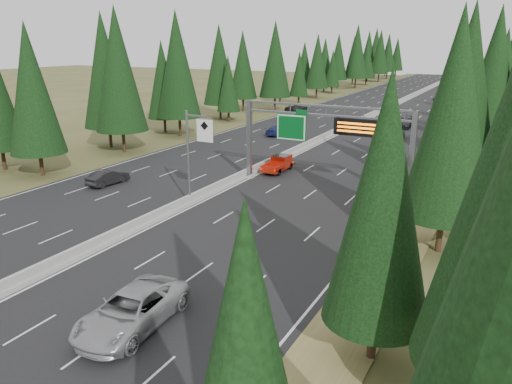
% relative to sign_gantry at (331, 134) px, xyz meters
% --- Properties ---
extents(road, '(32.00, 260.00, 0.08)m').
position_rel_sign_gantry_xyz_m(road, '(-8.92, 45.12, -5.23)').
color(road, black).
rests_on(road, ground).
extents(shoulder_right, '(3.60, 260.00, 0.06)m').
position_rel_sign_gantry_xyz_m(shoulder_right, '(8.88, 45.12, -5.24)').
color(shoulder_right, olive).
rests_on(shoulder_right, ground).
extents(shoulder_left, '(3.60, 260.00, 0.06)m').
position_rel_sign_gantry_xyz_m(shoulder_left, '(-26.72, 45.12, -5.24)').
color(shoulder_left, '#444721').
rests_on(shoulder_left, ground).
extents(median_barrier, '(0.70, 260.00, 0.85)m').
position_rel_sign_gantry_xyz_m(median_barrier, '(-8.92, 45.12, -4.85)').
color(median_barrier, gray).
rests_on(median_barrier, road).
extents(sign_gantry, '(16.75, 0.98, 7.80)m').
position_rel_sign_gantry_xyz_m(sign_gantry, '(0.00, 0.00, 0.00)').
color(sign_gantry, slate).
rests_on(sign_gantry, road).
extents(hov_sign_pole, '(2.80, 0.50, 8.00)m').
position_rel_sign_gantry_xyz_m(hov_sign_pole, '(-8.33, -9.92, -0.54)').
color(hov_sign_pole, slate).
rests_on(hov_sign_pole, road).
extents(tree_row_right, '(11.88, 241.04, 18.80)m').
position_rel_sign_gantry_xyz_m(tree_row_right, '(13.30, 36.23, 4.09)').
color(tree_row_right, black).
rests_on(tree_row_right, ground).
extents(tree_row_left, '(11.61, 239.30, 18.05)m').
position_rel_sign_gantry_xyz_m(tree_row_left, '(-30.86, 39.07, 3.84)').
color(tree_row_left, black).
rests_on(tree_row_left, ground).
extents(silver_minivan, '(3.45, 6.77, 1.83)m').
position_rel_sign_gantry_xyz_m(silver_minivan, '(-0.42, -26.88, -4.27)').
color(silver_minivan, '#9B9B9F').
rests_on(silver_minivan, road).
extents(red_pickup, '(1.79, 5.01, 1.63)m').
position_rel_sign_gantry_xyz_m(red_pickup, '(-7.00, 4.09, -4.29)').
color(red_pickup, black).
rests_on(red_pickup, road).
extents(car_ahead_green, '(1.79, 4.18, 1.41)m').
position_rel_sign_gantry_xyz_m(car_ahead_green, '(0.12, 27.45, -4.49)').
color(car_ahead_green, '#124F21').
rests_on(car_ahead_green, road).
extents(car_ahead_dkred, '(1.97, 4.70, 1.51)m').
position_rel_sign_gantry_xyz_m(car_ahead_dkred, '(5.58, 27.31, -4.43)').
color(car_ahead_dkred, '#5C0D1F').
rests_on(car_ahead_dkred, road).
extents(car_ahead_dkgrey, '(2.74, 5.73, 1.61)m').
position_rel_sign_gantry_xyz_m(car_ahead_dkgrey, '(-0.86, 38.29, -4.38)').
color(car_ahead_dkgrey, black).
rests_on(car_ahead_dkgrey, road).
extents(car_ahead_white, '(2.44, 5.07, 1.39)m').
position_rel_sign_gantry_xyz_m(car_ahead_white, '(1.43, 84.46, -4.49)').
color(car_ahead_white, silver).
rests_on(car_ahead_white, road).
extents(car_ahead_far, '(1.89, 3.89, 1.28)m').
position_rel_sign_gantry_xyz_m(car_ahead_far, '(-2.11, 80.05, -4.55)').
color(car_ahead_far, black).
rests_on(car_ahead_far, road).
extents(car_onc_near, '(1.89, 4.49, 1.44)m').
position_rel_sign_gantry_xyz_m(car_onc_near, '(-19.48, -8.51, -4.47)').
color(car_onc_near, black).
rests_on(car_onc_near, road).
extents(car_onc_blue, '(2.04, 4.83, 1.39)m').
position_rel_sign_gantry_xyz_m(car_onc_blue, '(-16.24, 22.84, -4.49)').
color(car_onc_blue, navy).
rests_on(car_onc_blue, road).
extents(car_onc_white, '(2.04, 4.89, 1.65)m').
position_rel_sign_gantry_xyz_m(car_onc_white, '(-15.82, 27.29, -4.36)').
color(car_onc_white, white).
rests_on(car_onc_white, road).
extents(car_onc_far, '(3.14, 5.83, 1.56)m').
position_rel_sign_gantry_xyz_m(car_onc_far, '(-23.42, 46.79, -4.41)').
color(car_onc_far, black).
rests_on(car_onc_far, road).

